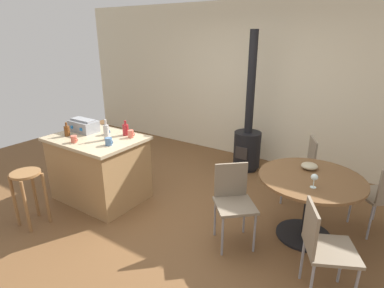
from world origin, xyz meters
name	(u,v)px	position (x,y,z in m)	size (l,w,h in m)	color
ground_plane	(177,217)	(0.00, 0.00, 0.00)	(8.80, 8.80, 0.00)	brown
back_wall	(260,84)	(0.00, 2.44, 1.35)	(8.00, 0.10, 2.70)	beige
kitchen_island	(99,168)	(-1.18, -0.17, 0.45)	(1.20, 0.89, 0.89)	#A37A4C
wooden_stool	(28,187)	(-1.35, -1.07, 0.49)	(0.33, 0.33, 0.68)	olive
dining_table	(310,191)	(1.42, 0.49, 0.57)	(1.10, 1.10, 0.74)	black
folding_chair_near	(323,245)	(1.73, -0.30, 0.52)	(0.54, 0.54, 0.87)	#7F705B
folding_chair_far	(383,194)	(2.08, 1.01, 0.50)	(0.57, 0.57, 0.85)	#7F705B
folding_chair_left	(301,164)	(1.11, 1.30, 0.53)	(0.53, 0.53, 0.88)	#7F705B
folding_chair_right	(233,198)	(0.76, -0.02, 0.52)	(0.57, 0.57, 0.87)	#7F705B
wood_stove	(248,139)	(0.09, 1.84, 0.53)	(0.44, 0.45, 2.23)	black
toolbox	(84,126)	(-1.51, -0.10, 0.97)	(0.39, 0.25, 0.18)	gray
bottle_0	(106,132)	(-0.98, -0.17, 0.99)	(0.07, 0.07, 0.27)	#B7B2AD
bottle_1	(126,129)	(-0.92, 0.11, 0.96)	(0.08, 0.08, 0.20)	maroon
bottle_2	(67,131)	(-1.53, -0.35, 0.96)	(0.07, 0.07, 0.18)	#603314
cup_0	(109,141)	(-0.80, -0.29, 0.93)	(0.12, 0.09, 0.09)	#4C7099
cup_1	(74,139)	(-1.24, -0.46, 0.93)	(0.11, 0.08, 0.09)	#DB6651
cup_2	(107,131)	(-1.14, -0.02, 0.93)	(0.11, 0.08, 0.09)	#4C7099
cup_3	(131,134)	(-0.78, 0.07, 0.94)	(0.11, 0.07, 0.10)	#DB6651
wine_glass	(314,178)	(1.49, 0.26, 0.84)	(0.07, 0.07, 0.14)	silver
serving_bowl	(309,166)	(1.34, 0.69, 0.77)	(0.18, 0.18, 0.07)	tan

